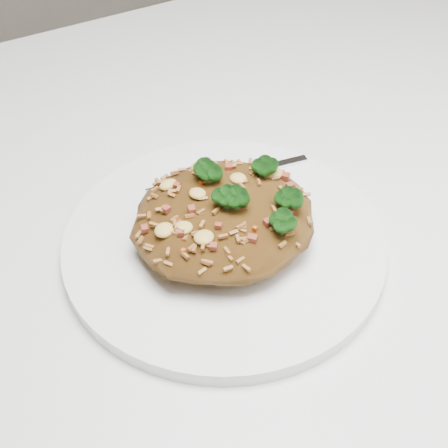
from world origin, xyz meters
The scene contains 4 objects.
dining_table centered at (0.00, 0.00, 0.66)m, with size 1.20×0.80×0.75m.
plate centered at (0.04, -0.07, 0.76)m, with size 0.28×0.28×0.01m, color white.
fried_rice centered at (0.04, -0.07, 0.79)m, with size 0.16×0.14×0.07m.
fork centered at (0.09, 0.00, 0.77)m, with size 0.16×0.04×0.00m.
Camera 1 is at (-0.15, -0.40, 1.15)m, focal length 50.00 mm.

